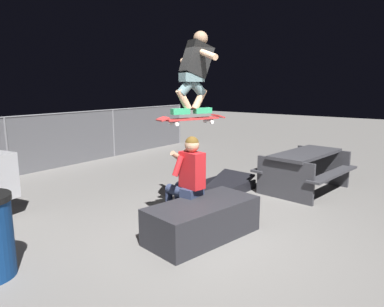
% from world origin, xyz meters
% --- Properties ---
extents(ground_plane, '(40.00, 40.00, 0.00)m').
position_xyz_m(ground_plane, '(0.00, 0.00, 0.00)').
color(ground_plane, slate).
extents(ledge_box_main, '(1.64, 0.99, 0.48)m').
position_xyz_m(ledge_box_main, '(-0.04, 0.03, 0.24)').
color(ledge_box_main, '#28282D').
rests_on(ledge_box_main, ground).
extents(person_sitting_on_ledge, '(0.60, 0.78, 1.32)m').
position_xyz_m(person_sitting_on_ledge, '(0.13, 0.42, 0.73)').
color(person_sitting_on_ledge, '#2D3856').
rests_on(person_sitting_on_ledge, ground).
extents(skateboard, '(1.02, 0.58, 0.13)m').
position_xyz_m(skateboard, '(0.30, 0.45, 1.53)').
color(skateboard, '#B72D2D').
extents(skater_airborne, '(0.63, 0.85, 1.12)m').
position_xyz_m(skater_airborne, '(0.35, 0.43, 2.22)').
color(skater_airborne, '#2D9E66').
extents(kicker_ramp, '(1.05, 0.85, 0.38)m').
position_xyz_m(kicker_ramp, '(2.01, 0.92, 0.06)').
color(kicker_ramp, black).
rests_on(kicker_ramp, ground).
extents(picnic_table_back, '(1.85, 1.54, 0.75)m').
position_xyz_m(picnic_table_back, '(2.91, -0.30, 0.50)').
color(picnic_table_back, '#38383D').
rests_on(picnic_table_back, ground).
extents(fence_back, '(12.05, 0.05, 1.34)m').
position_xyz_m(fence_back, '(0.00, 5.23, 0.72)').
color(fence_back, slate).
rests_on(fence_back, ground).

